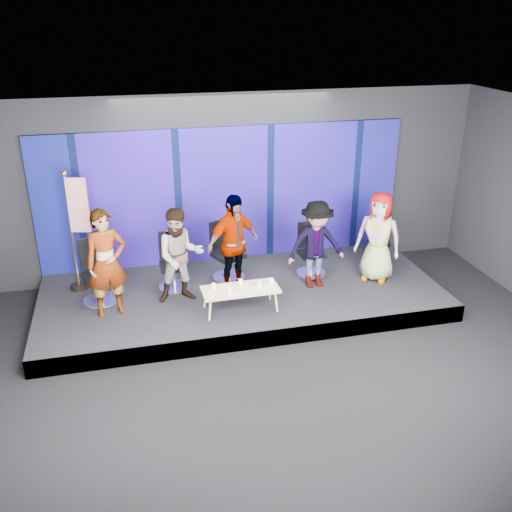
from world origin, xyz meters
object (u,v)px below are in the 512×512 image
object	(u,v)px
mug_a	(214,286)
mug_b	(230,291)
chair_b	(173,270)
panelist_e	(378,237)
panelist_d	(316,245)
panelist_a	(107,263)
chair_c	(227,260)
flag_stand	(77,229)
mug_c	(241,282)
panelist_b	(180,256)
chair_d	(310,258)
coffee_table	(240,290)
mug_d	(259,284)
chair_a	(99,282)
mug_e	(271,281)
chair_e	(376,251)

from	to	relation	value
mug_a	mug_b	bearing A→B (deg)	-43.89
chair_b	panelist_e	size ratio (longest dim) A/B	0.61
mug_b	panelist_d	bearing A→B (deg)	22.16
panelist_a	chair_c	world-z (taller)	panelist_a
mug_b	panelist_a	bearing A→B (deg)	164.49
panelist_e	flag_stand	distance (m)	5.25
mug_a	mug_c	distance (m)	0.47
panelist_b	mug_c	xyz separation A→B (m)	(0.93, -0.44, -0.39)
chair_d	mug_b	bearing A→B (deg)	-148.96
mug_c	panelist_b	bearing A→B (deg)	154.56
chair_b	coffee_table	world-z (taller)	chair_b
panelist_d	mug_d	world-z (taller)	panelist_d
chair_c	mug_c	distance (m)	1.10
chair_a	panelist_d	xyz separation A→B (m)	(3.73, -0.31, 0.43)
chair_b	panelist_b	distance (m)	0.70
panelist_b	mug_a	bearing A→B (deg)	-47.09
panelist_b	mug_e	size ratio (longest dim) A/B	16.49
chair_a	coffee_table	bearing A→B (deg)	-35.01
chair_b	chair_e	distance (m)	3.84
chair_a	chair_c	size ratio (longest dim) A/B	1.01
chair_a	mug_a	size ratio (longest dim) A/B	11.91
panelist_b	mug_a	xyz separation A→B (m)	(0.47, -0.49, -0.38)
flag_stand	coffee_table	bearing A→B (deg)	-12.63
mug_a	flag_stand	bearing A→B (deg)	148.51
panelist_b	flag_stand	size ratio (longest dim) A/B	0.76
panelist_b	chair_c	size ratio (longest dim) A/B	1.51
coffee_table	mug_a	size ratio (longest dim) A/B	13.75
chair_e	mug_d	xyz separation A→B (m)	(-2.54, -1.02, 0.10)
coffee_table	mug_e	bearing A→B (deg)	3.56
panelist_b	chair_a	bearing A→B (deg)	167.65
mug_a	chair_b	bearing A→B (deg)	119.33
chair_c	chair_b	bearing A→B (deg)	164.63
mug_a	coffee_table	bearing A→B (deg)	-11.95
flag_stand	mug_d	bearing A→B (deg)	-9.84
chair_c	mug_c	world-z (taller)	chair_c
panelist_d	mug_d	size ratio (longest dim) A/B	16.83
panelist_d	chair_e	distance (m)	1.53
chair_d	panelist_d	bearing A→B (deg)	-102.34
panelist_b	mug_b	size ratio (longest dim) A/B	18.36
flag_stand	panelist_d	bearing A→B (deg)	4.30
panelist_b	chair_e	distance (m)	3.81
chair_a	panelist_b	xyz separation A→B (m)	(1.36, -0.28, 0.46)
chair_b	panelist_e	bearing A→B (deg)	-8.72
chair_d	panelist_e	xyz separation A→B (m)	(1.09, -0.48, 0.50)
chair_a	mug_a	distance (m)	1.99
chair_b	mug_c	world-z (taller)	chair_b
panelist_d	mug_d	bearing A→B (deg)	-157.39
mug_d	mug_e	size ratio (longest dim) A/B	0.95
mug_a	mug_e	xyz separation A→B (m)	(0.96, -0.06, 0.00)
panelist_b	mug_a	size ratio (longest dim) A/B	17.75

